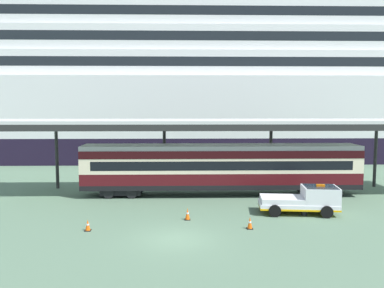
# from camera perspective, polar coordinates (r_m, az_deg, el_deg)

# --- Properties ---
(ground_plane) EXTENTS (400.00, 400.00, 0.00)m
(ground_plane) POSITION_cam_1_polar(r_m,az_deg,el_deg) (22.23, -2.27, -13.56)
(ground_plane) COLOR #526F57
(cruise_ship) EXTENTS (133.08, 31.86, 33.15)m
(cruise_ship) POSITION_cam_1_polar(r_m,az_deg,el_deg) (65.76, 12.92, 8.66)
(cruise_ship) COLOR black
(cruise_ship) RESTS_ON ground
(platform_canopy) EXTENTS (37.69, 5.59, 6.12)m
(platform_canopy) POSITION_cam_1_polar(r_m,az_deg,el_deg) (32.27, 4.15, 3.06)
(platform_canopy) COLOR silver
(platform_canopy) RESTS_ON ground
(train_carriage) EXTENTS (22.28, 2.81, 4.11)m
(train_carriage) POSITION_cam_1_polar(r_m,az_deg,el_deg) (32.22, 4.18, -3.32)
(train_carriage) COLOR black
(train_carriage) RESTS_ON ground
(service_truck) EXTENTS (5.38, 2.66, 2.02)m
(service_truck) POSITION_cam_1_polar(r_m,az_deg,el_deg) (27.97, 16.12, -7.65)
(service_truck) COLOR white
(service_truck) RESTS_ON ground
(traffic_cone_near) EXTENTS (0.36, 0.36, 0.66)m
(traffic_cone_near) POSITION_cam_1_polar(r_m,az_deg,el_deg) (24.26, -14.82, -11.28)
(traffic_cone_near) COLOR black
(traffic_cone_near) RESTS_ON ground
(traffic_cone_mid) EXTENTS (0.36, 0.36, 0.72)m
(traffic_cone_mid) POSITION_cam_1_polar(r_m,az_deg,el_deg) (24.06, 8.35, -11.22)
(traffic_cone_mid) COLOR black
(traffic_cone_mid) RESTS_ON ground
(traffic_cone_far) EXTENTS (0.36, 0.36, 0.76)m
(traffic_cone_far) POSITION_cam_1_polar(r_m,az_deg,el_deg) (25.60, -0.65, -10.07)
(traffic_cone_far) COLOR black
(traffic_cone_far) RESTS_ON ground
(quay_bollard) EXTENTS (0.48, 0.48, 0.96)m
(quay_bollard) POSITION_cam_1_polar(r_m,az_deg,el_deg) (27.65, 15.91, -8.81)
(quay_bollard) COLOR black
(quay_bollard) RESTS_ON ground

